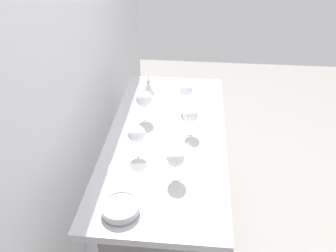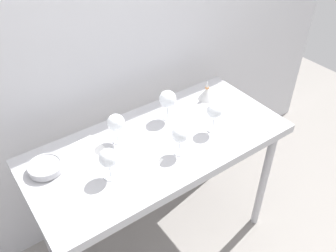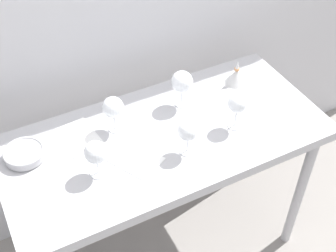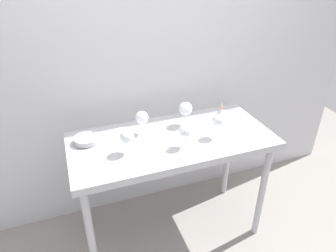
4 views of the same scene
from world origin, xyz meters
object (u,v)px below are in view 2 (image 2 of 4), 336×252
object	(u,v)px
wine_glass_near_center	(180,135)
tasting_sheet_upper	(139,162)
wine_glass_far_left	(116,123)
wine_glass_near_right	(214,112)
tasting_bowl	(45,167)
tasting_sheet_lower	(92,153)
wine_glass_far_right	(168,100)
wine_glass_near_left	(108,159)
decanter_funnel	(207,93)

from	to	relation	value
wine_glass_near_center	tasting_sheet_upper	xyz separation A→B (m)	(-0.21, 0.06, -0.11)
wine_glass_far_left	tasting_sheet_upper	world-z (taller)	wine_glass_far_left
wine_glass_near_right	tasting_bowl	bearing A→B (deg)	164.99
wine_glass_far_left	tasting_sheet_lower	distance (m)	0.19
wine_glass_near_center	tasting_sheet_lower	size ratio (longest dim) A/B	0.63
wine_glass_near_right	tasting_bowl	world-z (taller)	wine_glass_near_right
tasting_sheet_upper	wine_glass_far_left	bearing A→B (deg)	62.23
wine_glass_far_left	tasting_sheet_lower	world-z (taller)	wine_glass_far_left
wine_glass_far_right	tasting_sheet_upper	world-z (taller)	wine_glass_far_right
wine_glass_near_left	wine_glass_far_left	xyz separation A→B (m)	(0.15, 0.20, 0.01)
tasting_sheet_upper	tasting_sheet_lower	distance (m)	0.25
wine_glass_far_right	tasting_sheet_lower	distance (m)	0.50
wine_glass_near_left	tasting_sheet_lower	distance (m)	0.23
wine_glass_far_left	tasting_sheet_upper	xyz separation A→B (m)	(0.00, -0.20, -0.12)
decanter_funnel	tasting_sheet_upper	bearing A→B (deg)	-159.80
wine_glass_near_left	tasting_sheet_upper	world-z (taller)	wine_glass_near_left
tasting_sheet_upper	tasting_bowl	size ratio (longest dim) A/B	1.22
wine_glass_near_right	tasting_sheet_lower	world-z (taller)	wine_glass_near_right
wine_glass_far_right	wine_glass_near_right	bearing A→B (deg)	-59.47
wine_glass_near_center	wine_glass_far_right	distance (m)	0.30
wine_glass_far_right	wine_glass_near_center	bearing A→B (deg)	-113.90
wine_glass_near_center	decanter_funnel	xyz separation A→B (m)	(0.43, 0.29, -0.07)
wine_glass_far_left	wine_glass_far_right	size ratio (longest dim) A/B	0.94
tasting_sheet_lower	tasting_bowl	world-z (taller)	tasting_bowl
tasting_sheet_lower	wine_glass_near_left	bearing A→B (deg)	-97.10
tasting_bowl	wine_glass_far_right	bearing A→B (deg)	0.25
wine_glass_far_left	tasting_sheet_lower	xyz separation A→B (m)	(-0.15, -0.00, -0.12)
wine_glass_near_right	decanter_funnel	bearing A→B (deg)	56.18
tasting_sheet_lower	decanter_funnel	distance (m)	0.80
wine_glass_near_center	wine_glass_far_right	bearing A→B (deg)	66.10
wine_glass_near_left	tasting_bowl	distance (m)	0.33
wine_glass_near_left	wine_glass_far_left	size ratio (longest dim) A/B	0.97
wine_glass_far_left	tasting_sheet_upper	size ratio (longest dim) A/B	0.83
tasting_sheet_upper	wine_glass_near_right	bearing A→B (deg)	-30.94
tasting_sheet_lower	tasting_bowl	bearing A→B (deg)	169.50
wine_glass_near_left	tasting_bowl	size ratio (longest dim) A/B	0.98
wine_glass_near_left	tasting_sheet_lower	xyz separation A→B (m)	(-0.00, 0.20, -0.11)
tasting_bowl	decanter_funnel	bearing A→B (deg)	1.32
tasting_sheet_lower	decanter_funnel	size ratio (longest dim) A/B	1.94
tasting_sheet_upper	decanter_funnel	size ratio (longest dim) A/B	1.57
decanter_funnel	wine_glass_far_right	bearing A→B (deg)	-176.17
wine_glass_far_left	wine_glass_far_right	bearing A→B (deg)	2.13
wine_glass_far_left	wine_glass_near_left	bearing A→B (deg)	-127.03
wine_glass_near_left	wine_glass_far_right	xyz separation A→B (m)	(0.48, 0.21, 0.01)
wine_glass_far_right	wine_glass_far_left	bearing A→B (deg)	-177.87
tasting_sheet_lower	decanter_funnel	world-z (taller)	decanter_funnel
wine_glass_near_right	wine_glass_far_right	bearing A→B (deg)	120.53
tasting_sheet_upper	tasting_sheet_lower	bearing A→B (deg)	99.82
wine_glass_far_right	tasting_sheet_upper	size ratio (longest dim) A/B	0.88
wine_glass_far_left	tasting_bowl	distance (m)	0.40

